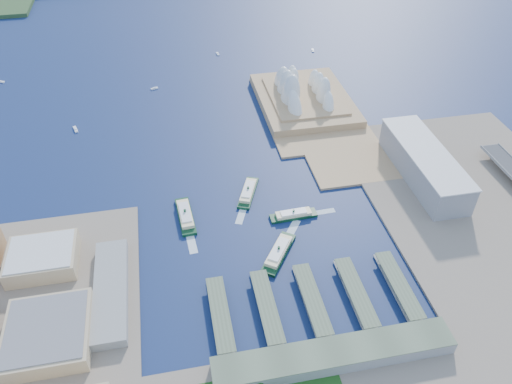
{
  "coord_description": "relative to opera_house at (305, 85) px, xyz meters",
  "views": [
    {
      "loc": [
        -91.82,
        -346.07,
        368.72
      ],
      "look_at": [
        -8.68,
        71.46,
        18.0
      ],
      "focal_mm": 35.0,
      "sensor_mm": 36.0,
      "label": 1
    }
  ],
  "objects": [
    {
      "name": "ground",
      "position": [
        -105.0,
        -280.0,
        -32.0
      ],
      "size": [
        3000.0,
        3000.0,
        0.0
      ],
      "primitive_type": "plane",
      "color": "#0E1B44",
      "rests_on": "ground"
    },
    {
      "name": "peninsula",
      "position": [
        2.5,
        -20.0,
        -30.5
      ],
      "size": [
        135.0,
        220.0,
        3.0
      ],
      "primitive_type": "cube",
      "color": "tan",
      "rests_on": "ground"
    },
    {
      "name": "opera_house",
      "position": [
        0.0,
        0.0,
        0.0
      ],
      "size": [
        134.0,
        180.0,
        58.0
      ],
      "primitive_type": null,
      "color": "white",
      "rests_on": "peninsula"
    },
    {
      "name": "toaster_building",
      "position": [
        90.0,
        -200.0,
        -11.5
      ],
      "size": [
        45.0,
        155.0,
        35.0
      ],
      "primitive_type": "cube",
      "color": "gray",
      "rests_on": "east_land"
    },
    {
      "name": "west_buildings",
      "position": [
        -355.0,
        -350.0,
        -15.5
      ],
      "size": [
        200.0,
        280.0,
        27.0
      ],
      "primitive_type": null,
      "color": "#99724C",
      "rests_on": "west_land"
    },
    {
      "name": "ferry_wharves",
      "position": [
        -91.0,
        -355.0,
        -27.35
      ],
      "size": [
        184.0,
        90.0,
        9.3
      ],
      "primitive_type": null,
      "color": "#525F48",
      "rests_on": "ground"
    },
    {
      "name": "terminal_building",
      "position": [
        -90.0,
        -415.0,
        -23.0
      ],
      "size": [
        200.0,
        28.0,
        12.0
      ],
      "primitive_type": "cube",
      "color": "gray",
      "rests_on": "south_land"
    },
    {
      "name": "ferry_a",
      "position": [
        -193.67,
        -215.24,
        -26.28
      ],
      "size": [
        19.27,
        61.39,
        11.44
      ],
      "primitive_type": null,
      "rotation": [
        0.0,
        0.0,
        0.06
      ],
      "color": "#0D371C",
      "rests_on": "ground"
    },
    {
      "name": "ferry_b",
      "position": [
        -119.0,
        -188.96,
        -26.7
      ],
      "size": [
        34.54,
        57.24,
        10.59
      ],
      "primitive_type": null,
      "rotation": [
        0.0,
        0.0,
        -0.39
      ],
      "color": "#0D371C",
      "rests_on": "ground"
    },
    {
      "name": "ferry_c",
      "position": [
        -106.55,
        -289.36,
        -26.29
      ],
      "size": [
        46.88,
        58.5,
        11.42
      ],
      "primitive_type": null,
      "rotation": [
        0.0,
        0.0,
        2.54
      ],
      "color": "#0D371C",
      "rests_on": "ground"
    },
    {
      "name": "ferry_d",
      "position": [
        -77.59,
        -237.03,
        -27.09
      ],
      "size": [
        52.45,
        15.27,
        9.83
      ],
      "primitive_type": null,
      "rotation": [
        0.0,
        0.0,
        1.61
      ],
      "color": "#0D371C",
      "rests_on": "ground"
    },
    {
      "name": "boat_a",
      "position": [
        -325.95,
        -7.52,
        -30.47
      ],
      "size": [
        8.21,
        16.31,
        3.05
      ],
      "primitive_type": null,
      "rotation": [
        0.0,
        0.0,
        0.28
      ],
      "color": "white",
      "rests_on": "ground"
    },
    {
      "name": "boat_b",
      "position": [
        -215.05,
        90.64,
        -30.53
      ],
      "size": [
        11.57,
        7.33,
        2.95
      ],
      "primitive_type": null,
      "rotation": [
        0.0,
        0.0,
        1.92
      ],
      "color": "white",
      "rests_on": "ground"
    },
    {
      "name": "boat_c",
      "position": [
        66.19,
        179.51,
        -30.58
      ],
      "size": [
        5.74,
        13.07,
        2.84
      ],
      "primitive_type": null,
      "rotation": [
        0.0,
        0.0,
        2.97
      ],
      "color": "white",
      "rests_on": "ground"
    },
    {
      "name": "boat_e",
      "position": [
        -101.15,
        198.16,
        -30.59
      ],
      "size": [
        4.79,
        11.8,
        2.82
      ],
      "primitive_type": null,
      "rotation": [
        0.0,
        0.0,
        0.1
      ],
      "color": "white",
      "rests_on": "ground"
    }
  ]
}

